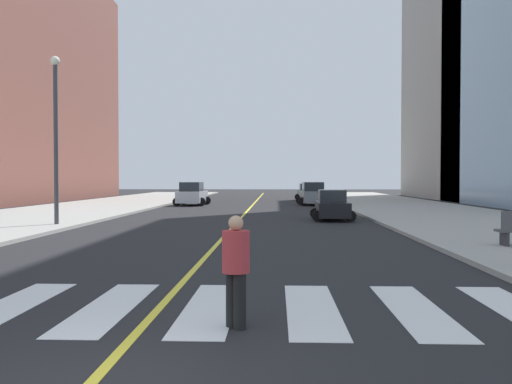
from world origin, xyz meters
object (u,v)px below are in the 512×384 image
Objects in this scene: car_gray_second at (313,194)px; car_green_third at (307,192)px; car_silver_nearest at (192,194)px; pedestrian_crossing at (236,266)px; street_lamp at (56,126)px; car_black_fourth at (332,206)px.

car_gray_second is 1.13× the size of car_green_third.
car_silver_nearest reaches higher than car_gray_second.
street_lamp reaches higher than pedestrian_crossing.
street_lamp is at bearing 20.66° from car_black_fourth.
car_gray_second reaches higher than car_green_third.
car_black_fourth is (-0.14, -27.23, -0.05)m from car_green_third.
street_lamp is at bearing 55.48° from car_gray_second.
car_green_third is (0.06, 10.27, -0.10)m from car_gray_second.
pedestrian_crossing is (-3.77, -38.73, 0.02)m from car_gray_second.
car_silver_nearest is at bearing 145.03° from pedestrian_crossing.
car_gray_second is at bearing 129.56° from pedestrian_crossing.
car_silver_nearest is 19.16m from car_black_fourth.
car_green_third is at bearing 67.05° from street_lamp.
car_black_fourth is at bearing 87.01° from car_gray_second.
car_green_third is (10.46, 11.09, -0.10)m from car_silver_nearest.
car_silver_nearest is at bearing 81.50° from street_lamp.
car_green_third is 49.15m from pedestrian_crossing.
pedestrian_crossing is at bearing -78.02° from car_silver_nearest.
car_silver_nearest reaches higher than car_green_third.
car_gray_second is at bearing 6.56° from car_silver_nearest.
car_black_fourth is (-0.08, -16.96, -0.15)m from car_gray_second.
street_lamp is at bearing 165.15° from pedestrian_crossing.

